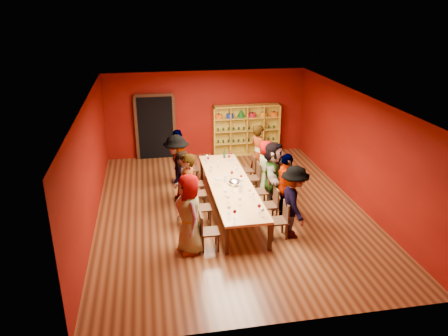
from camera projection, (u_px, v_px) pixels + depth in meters
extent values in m
cube|color=#4E2914|center=(230.00, 209.00, 11.78)|extent=(7.10, 9.10, 0.02)
cube|color=#620A04|center=(206.00, 114.00, 15.35)|extent=(7.10, 0.02, 3.00)
cube|color=#620A04|center=(283.00, 250.00, 7.09)|extent=(7.10, 0.02, 3.00)
cube|color=#620A04|center=(90.00, 165.00, 10.65)|extent=(0.02, 9.10, 3.00)
cube|color=#620A04|center=(358.00, 149.00, 11.79)|extent=(0.02, 9.10, 3.00)
cube|color=white|center=(231.00, 99.00, 10.67)|extent=(7.10, 9.10, 0.02)
cube|color=tan|center=(230.00, 185.00, 11.51)|extent=(1.10, 4.50, 0.06)
cube|color=black|center=(227.00, 241.00, 9.58)|extent=(0.08, 0.08, 0.69)
cube|color=black|center=(202.00, 169.00, 13.55)|extent=(0.08, 0.08, 0.69)
cube|color=black|center=(270.00, 237.00, 9.74)|extent=(0.08, 0.08, 0.69)
cube|color=black|center=(233.00, 167.00, 13.71)|extent=(0.08, 0.08, 0.69)
cube|color=black|center=(156.00, 128.00, 15.14)|extent=(1.20, 0.14, 2.20)
cube|color=black|center=(154.00, 95.00, 14.66)|extent=(1.32, 0.06, 0.10)
cube|color=black|center=(137.00, 129.00, 14.97)|extent=(0.10, 0.06, 2.20)
cube|color=black|center=(174.00, 127.00, 15.18)|extent=(0.10, 0.06, 2.20)
cube|color=gold|center=(214.00, 132.00, 15.40)|extent=(0.04, 0.40, 1.80)
cube|color=gold|center=(278.00, 128.00, 15.78)|extent=(0.04, 0.40, 1.80)
cube|color=gold|center=(247.00, 106.00, 15.27)|extent=(2.40, 0.40, 0.04)
cube|color=gold|center=(246.00, 153.00, 15.91)|extent=(2.40, 0.40, 0.04)
cube|color=gold|center=(245.00, 128.00, 15.76)|extent=(2.40, 0.02, 1.80)
cube|color=gold|center=(246.00, 142.00, 15.76)|extent=(2.36, 0.38, 0.03)
cube|color=gold|center=(246.00, 130.00, 15.59)|extent=(2.36, 0.38, 0.03)
cube|color=gold|center=(247.00, 118.00, 15.43)|extent=(2.36, 0.38, 0.03)
cube|color=gold|center=(230.00, 131.00, 15.49)|extent=(0.03, 0.38, 1.76)
cube|color=gold|center=(246.00, 130.00, 15.59)|extent=(0.03, 0.38, 1.76)
cube|color=gold|center=(263.00, 129.00, 15.69)|extent=(0.03, 0.38, 1.76)
cylinder|color=#F05C0E|center=(219.00, 116.00, 15.23)|extent=(0.26, 0.26, 0.15)
sphere|color=black|center=(219.00, 114.00, 15.19)|extent=(0.05, 0.05, 0.05)
cylinder|color=#162C99|center=(230.00, 116.00, 15.29)|extent=(0.26, 0.26, 0.15)
sphere|color=black|center=(230.00, 113.00, 15.26)|extent=(0.05, 0.05, 0.05)
cylinder|color=#165B20|center=(241.00, 116.00, 15.37)|extent=(0.26, 0.26, 0.08)
cone|color=#165B20|center=(241.00, 112.00, 15.32)|extent=(0.24, 0.24, 0.22)
cylinder|color=#B7142C|center=(252.00, 115.00, 15.42)|extent=(0.26, 0.26, 0.15)
sphere|color=black|center=(252.00, 112.00, 15.39)|extent=(0.05, 0.05, 0.05)
cylinder|color=orange|center=(263.00, 114.00, 15.49)|extent=(0.26, 0.26, 0.15)
sphere|color=black|center=(263.00, 112.00, 15.46)|extent=(0.05, 0.05, 0.05)
cylinder|color=#F05C0E|center=(274.00, 114.00, 15.56)|extent=(0.26, 0.26, 0.15)
sphere|color=black|center=(274.00, 111.00, 15.52)|extent=(0.05, 0.05, 0.05)
cylinder|color=black|center=(218.00, 142.00, 15.57)|extent=(0.07, 0.07, 0.10)
cylinder|color=black|center=(223.00, 141.00, 15.60)|extent=(0.07, 0.07, 0.10)
cylinder|color=black|center=(228.00, 141.00, 15.63)|extent=(0.07, 0.07, 0.10)
cylinder|color=black|center=(233.00, 141.00, 15.66)|extent=(0.07, 0.07, 0.10)
cylinder|color=black|center=(239.00, 141.00, 15.69)|extent=(0.07, 0.07, 0.10)
cylinder|color=black|center=(244.00, 140.00, 15.72)|extent=(0.07, 0.07, 0.10)
cylinder|color=black|center=(249.00, 140.00, 15.75)|extent=(0.07, 0.07, 0.10)
cylinder|color=black|center=(254.00, 140.00, 15.78)|extent=(0.07, 0.07, 0.10)
cylinder|color=black|center=(258.00, 139.00, 15.81)|extent=(0.07, 0.07, 0.10)
cylinder|color=black|center=(263.00, 139.00, 15.84)|extent=(0.07, 0.07, 0.10)
cylinder|color=black|center=(268.00, 139.00, 15.87)|extent=(0.07, 0.07, 0.10)
cylinder|color=black|center=(273.00, 139.00, 15.90)|extent=(0.07, 0.07, 0.10)
cylinder|color=black|center=(218.00, 130.00, 15.40)|extent=(0.07, 0.07, 0.10)
cylinder|color=black|center=(223.00, 129.00, 15.43)|extent=(0.07, 0.07, 0.10)
cylinder|color=black|center=(228.00, 129.00, 15.46)|extent=(0.07, 0.07, 0.10)
cylinder|color=black|center=(234.00, 129.00, 15.49)|extent=(0.07, 0.07, 0.10)
cylinder|color=black|center=(239.00, 128.00, 15.52)|extent=(0.07, 0.07, 0.10)
cylinder|color=black|center=(244.00, 128.00, 15.55)|extent=(0.07, 0.07, 0.10)
cylinder|color=black|center=(249.00, 128.00, 15.58)|extent=(0.07, 0.07, 0.10)
cylinder|color=black|center=(254.00, 128.00, 15.61)|extent=(0.07, 0.07, 0.10)
cylinder|color=black|center=(259.00, 127.00, 15.64)|extent=(0.07, 0.07, 0.10)
cylinder|color=black|center=(264.00, 127.00, 15.67)|extent=(0.07, 0.07, 0.10)
cylinder|color=black|center=(269.00, 127.00, 15.70)|extent=(0.07, 0.07, 0.10)
cylinder|color=black|center=(274.00, 127.00, 15.73)|extent=(0.07, 0.07, 0.10)
cube|color=black|center=(210.00, 232.00, 9.78)|extent=(0.42, 0.42, 0.04)
cube|color=black|center=(201.00, 223.00, 9.66)|extent=(0.04, 0.40, 0.44)
cube|color=black|center=(203.00, 245.00, 9.68)|extent=(0.04, 0.04, 0.41)
cube|color=black|center=(218.00, 244.00, 9.73)|extent=(0.04, 0.04, 0.41)
cube|color=black|center=(201.00, 237.00, 9.99)|extent=(0.04, 0.04, 0.41)
cube|color=black|center=(216.00, 236.00, 10.04)|extent=(0.04, 0.04, 0.41)
imported|color=#4E4E53|center=(189.00, 214.00, 9.53)|extent=(0.68, 0.99, 1.84)
cube|color=black|center=(203.00, 208.00, 10.88)|extent=(0.42, 0.42, 0.04)
cube|color=black|center=(195.00, 200.00, 10.76)|extent=(0.04, 0.40, 0.44)
cube|color=black|center=(197.00, 220.00, 10.78)|extent=(0.04, 0.04, 0.41)
cube|color=black|center=(210.00, 219.00, 10.84)|extent=(0.04, 0.04, 0.41)
cube|color=black|center=(195.00, 213.00, 11.09)|extent=(0.04, 0.04, 0.41)
cube|color=black|center=(208.00, 212.00, 11.15)|extent=(0.04, 0.04, 0.41)
imported|color=#46454A|center=(187.00, 190.00, 10.64)|extent=(0.65, 0.78, 1.88)
cube|color=black|center=(198.00, 194.00, 11.67)|extent=(0.42, 0.42, 0.04)
cube|color=black|center=(191.00, 186.00, 11.55)|extent=(0.04, 0.40, 0.44)
cube|color=black|center=(193.00, 204.00, 11.57)|extent=(0.04, 0.04, 0.41)
cube|color=black|center=(206.00, 203.00, 11.62)|extent=(0.04, 0.04, 0.41)
cube|color=black|center=(192.00, 199.00, 11.88)|extent=(0.04, 0.04, 0.41)
cube|color=black|center=(204.00, 198.00, 11.93)|extent=(0.04, 0.04, 0.41)
imported|color=#4C4C51|center=(182.00, 181.00, 11.46)|extent=(0.72, 0.91, 1.65)
cube|color=black|center=(196.00, 184.00, 12.27)|extent=(0.42, 0.42, 0.04)
cube|color=black|center=(189.00, 177.00, 12.15)|extent=(0.04, 0.40, 0.44)
cube|color=black|center=(190.00, 194.00, 12.17)|extent=(0.04, 0.04, 0.41)
cube|color=black|center=(203.00, 193.00, 12.22)|extent=(0.04, 0.04, 0.41)
cube|color=black|center=(189.00, 189.00, 12.48)|extent=(0.04, 0.04, 0.41)
cube|color=black|center=(201.00, 188.00, 12.53)|extent=(0.04, 0.04, 0.41)
imported|color=silver|center=(177.00, 168.00, 12.00)|extent=(0.62, 1.26, 1.88)
cube|color=black|center=(191.00, 169.00, 13.31)|extent=(0.42, 0.42, 0.04)
cube|color=black|center=(185.00, 162.00, 13.19)|extent=(0.04, 0.40, 0.44)
cube|color=black|center=(187.00, 179.00, 13.21)|extent=(0.04, 0.04, 0.41)
cube|color=black|center=(198.00, 178.00, 13.27)|extent=(0.04, 0.04, 0.41)
cube|color=black|center=(185.00, 174.00, 13.52)|extent=(0.04, 0.04, 0.41)
cube|color=black|center=(196.00, 174.00, 13.58)|extent=(0.04, 0.04, 0.41)
imported|color=#141C37|center=(178.00, 157.00, 13.09)|extent=(0.62, 1.07, 1.72)
cube|color=black|center=(278.00, 221.00, 10.26)|extent=(0.42, 0.42, 0.04)
cube|color=black|center=(286.00, 211.00, 10.20)|extent=(0.04, 0.40, 0.44)
cube|color=black|center=(273.00, 233.00, 10.16)|extent=(0.04, 0.04, 0.41)
cube|color=black|center=(287.00, 232.00, 10.21)|extent=(0.04, 0.04, 0.41)
cube|color=black|center=(269.00, 226.00, 10.47)|extent=(0.04, 0.04, 0.41)
cube|color=black|center=(282.00, 225.00, 10.52)|extent=(0.04, 0.04, 0.41)
imported|color=silver|center=(294.00, 202.00, 10.15)|extent=(0.53, 1.17, 1.78)
cube|color=black|center=(268.00, 205.00, 11.02)|extent=(0.42, 0.42, 0.04)
cube|color=black|center=(276.00, 196.00, 10.96)|extent=(0.04, 0.40, 0.44)
cube|color=black|center=(263.00, 217.00, 10.92)|extent=(0.04, 0.04, 0.41)
cube|color=black|center=(276.00, 216.00, 10.97)|extent=(0.04, 0.04, 0.41)
cube|color=black|center=(260.00, 211.00, 11.23)|extent=(0.04, 0.04, 0.41)
cube|color=black|center=(273.00, 210.00, 11.28)|extent=(0.04, 0.04, 0.41)
imported|color=#535258|center=(286.00, 187.00, 10.92)|extent=(0.51, 1.06, 1.78)
cube|color=black|center=(260.00, 192.00, 11.79)|extent=(0.42, 0.42, 0.04)
cube|color=black|center=(267.00, 183.00, 11.73)|extent=(0.04, 0.40, 0.44)
cube|color=black|center=(255.00, 202.00, 11.69)|extent=(0.04, 0.04, 0.41)
cube|color=black|center=(268.00, 201.00, 11.75)|extent=(0.04, 0.04, 0.41)
cube|color=black|center=(252.00, 197.00, 12.00)|extent=(0.04, 0.04, 0.41)
cube|color=black|center=(264.00, 196.00, 12.06)|extent=(0.04, 0.04, 0.41)
imported|color=tan|center=(273.00, 174.00, 11.67)|extent=(1.14, 1.74, 1.82)
cube|color=black|center=(252.00, 178.00, 12.66)|extent=(0.42, 0.42, 0.04)
cube|color=black|center=(259.00, 170.00, 12.60)|extent=(0.04, 0.40, 0.44)
cube|color=black|center=(247.00, 188.00, 12.55)|extent=(0.04, 0.04, 0.41)
cube|color=black|center=(259.00, 187.00, 12.61)|extent=(0.04, 0.04, 0.41)
cube|color=black|center=(245.00, 183.00, 12.87)|extent=(0.04, 0.04, 0.41)
cube|color=black|center=(256.00, 183.00, 12.92)|extent=(0.04, 0.04, 0.41)
imported|color=#151C3B|center=(266.00, 166.00, 12.59)|extent=(0.60, 0.84, 1.55)
cube|color=black|center=(247.00, 170.00, 13.26)|extent=(0.42, 0.42, 0.04)
cube|color=black|center=(253.00, 162.00, 13.20)|extent=(0.04, 0.40, 0.44)
cube|color=black|center=(243.00, 179.00, 13.16)|extent=(0.04, 0.04, 0.41)
cube|color=black|center=(254.00, 179.00, 13.21)|extent=(0.04, 0.04, 0.41)
cube|color=black|center=(240.00, 175.00, 13.47)|extent=(0.04, 0.04, 0.41)
cube|color=black|center=(251.00, 174.00, 13.52)|extent=(0.04, 0.04, 0.41)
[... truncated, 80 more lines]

